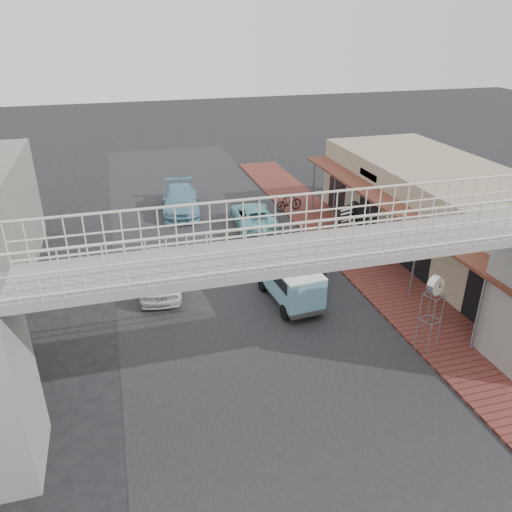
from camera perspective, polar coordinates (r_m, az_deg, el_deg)
ground at (r=18.64m, az=0.30°, el=-8.87°), size 120.00×120.00×0.00m
road_strip at (r=18.63m, az=0.30°, el=-8.86°), size 10.00×60.00×0.01m
sidewalk at (r=23.28m, az=13.74°, el=-2.03°), size 3.00×40.00×0.10m
shophouse_row at (r=25.65m, az=21.92°, el=4.21°), size 7.20×18.00×4.00m
footbridge at (r=13.73m, az=5.01°, el=-6.95°), size 16.40×2.40×6.34m
white_hatchback at (r=21.62m, az=-10.87°, el=-1.96°), size 2.19×4.39×1.44m
dark_sedan at (r=22.62m, az=4.33°, el=-0.49°), size 1.72×4.01×1.28m
angkot_curb at (r=27.78m, az=-0.32°, el=4.61°), size 2.41×4.65×1.25m
angkot_far at (r=30.32m, az=-8.66°, el=6.36°), size 2.58×5.26×1.47m
angkot_van at (r=20.09m, az=3.99°, el=-2.55°), size 1.87×3.64×1.73m
motorcycle_near at (r=24.87m, az=9.21°, el=1.67°), size 2.08×1.42×1.04m
motorcycle_far at (r=30.00m, az=3.75°, el=6.15°), size 1.79×0.75×1.04m
street_clock at (r=17.47m, az=19.78°, el=-3.59°), size 0.74×0.70×2.86m
arrow_sign at (r=23.86m, az=11.60°, el=5.00°), size 1.71×1.13×2.83m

